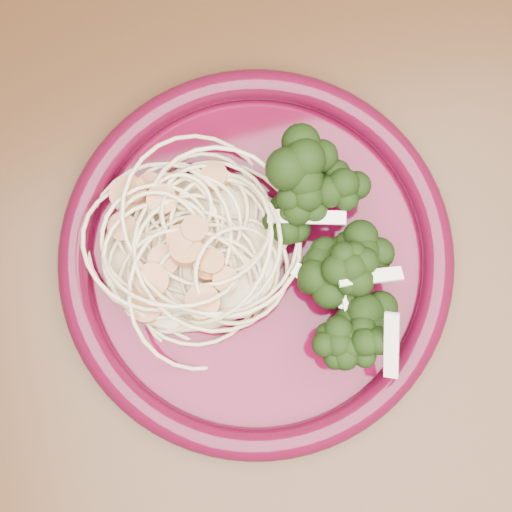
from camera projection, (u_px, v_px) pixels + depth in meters
name	position (u px, v px, depth m)	size (l,w,h in m)	color
dining_table	(202.00, 355.00, 0.58)	(1.20, 0.80, 0.75)	#472814
dinner_plate	(256.00, 258.00, 0.48)	(0.35, 0.35, 0.02)	#4A051A
spaghetti_pile	(192.00, 249.00, 0.48)	(0.13, 0.11, 0.03)	beige
scallop_cluster	(187.00, 240.00, 0.44)	(0.12, 0.12, 0.04)	tan
broccoli_pile	(336.00, 262.00, 0.46)	(0.09, 0.15, 0.05)	black
onion_garnish	(342.00, 255.00, 0.43)	(0.06, 0.09, 0.05)	#EDE8CB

